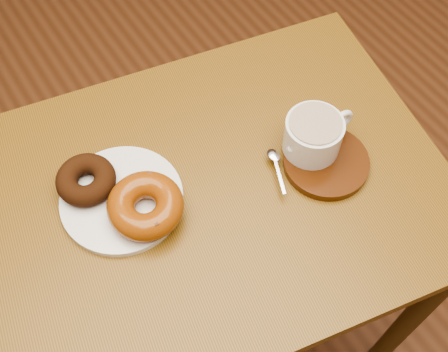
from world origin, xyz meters
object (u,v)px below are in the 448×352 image
donut_plate (122,199)px  coffee_cup (314,134)px  saucer (326,162)px  cafe_table (215,220)px

donut_plate → coffee_cup: coffee_cup is taller
donut_plate → saucer: (0.32, -0.13, 0.00)m
donut_plate → saucer: 0.35m
donut_plate → saucer: size_ratio=1.38×
donut_plate → coffee_cup: 0.33m
donut_plate → coffee_cup: size_ratio=1.56×
donut_plate → coffee_cup: bearing=-15.7°
cafe_table → coffee_cup: 0.25m
cafe_table → donut_plate: donut_plate is taller
donut_plate → coffee_cup: (0.32, -0.09, 0.04)m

